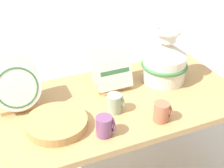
# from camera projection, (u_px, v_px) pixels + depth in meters

# --- Properties ---
(display_table) EXTENTS (1.46, 0.72, 0.70)m
(display_table) POSITION_uv_depth(u_px,v_px,m) (112.00, 113.00, 1.75)
(display_table) COLOR tan
(display_table) RESTS_ON ground_plane
(ceramic_vase) EXTENTS (0.28, 0.28, 0.33)m
(ceramic_vase) POSITION_uv_depth(u_px,v_px,m) (165.00, 60.00, 1.83)
(ceramic_vase) COLOR silver
(ceramic_vase) RESTS_ON display_table
(dish_rack_round_plates) EXTENTS (0.25, 0.19, 0.26)m
(dish_rack_round_plates) POSITION_uv_depth(u_px,v_px,m) (16.00, 87.00, 1.60)
(dish_rack_round_plates) COLOR tan
(dish_rack_round_plates) RESTS_ON display_table
(dish_rack_square_plates) EXTENTS (0.21, 0.18, 0.22)m
(dish_rack_square_plates) POSITION_uv_depth(u_px,v_px,m) (111.00, 73.00, 1.80)
(dish_rack_square_plates) COLOR tan
(dish_rack_square_plates) RESTS_ON display_table
(wicker_charger_stack) EXTENTS (0.30, 0.30, 0.04)m
(wicker_charger_stack) POSITION_uv_depth(u_px,v_px,m) (57.00, 123.00, 1.51)
(wicker_charger_stack) COLOR tan
(wicker_charger_stack) RESTS_ON display_table
(mug_terracotta_glaze) EXTENTS (0.08, 0.08, 0.10)m
(mug_terracotta_glaze) POSITION_uv_depth(u_px,v_px,m) (162.00, 112.00, 1.54)
(mug_terracotta_glaze) COLOR #B76647
(mug_terracotta_glaze) RESTS_ON display_table
(mug_sage_glaze) EXTENTS (0.08, 0.08, 0.10)m
(mug_sage_glaze) POSITION_uv_depth(u_px,v_px,m) (115.00, 103.00, 1.60)
(mug_sage_glaze) COLOR #9EB28E
(mug_sage_glaze) RESTS_ON display_table
(mug_plum_glaze) EXTENTS (0.08, 0.08, 0.10)m
(mug_plum_glaze) POSITION_uv_depth(u_px,v_px,m) (105.00, 126.00, 1.45)
(mug_plum_glaze) COLOR #7A4770
(mug_plum_glaze) RESTS_ON display_table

